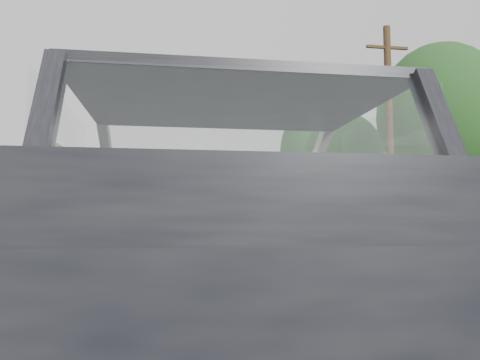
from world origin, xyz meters
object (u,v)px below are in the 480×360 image
object	(u,v)px
highway_sign	(264,215)
utility_pole	(390,133)
subject_car	(222,227)
other_car	(158,222)
cat	(251,181)

from	to	relation	value
highway_sign	utility_pole	world-z (taller)	utility_pole
subject_car	utility_pole	size ratio (longest dim) A/B	0.50
other_car	utility_pole	size ratio (longest dim) A/B	0.59
other_car	utility_pole	distance (m)	13.63
other_car	subject_car	bearing A→B (deg)	-91.09
subject_car	cat	xyz separation A→B (m)	(0.30, 0.66, 0.36)
other_car	highway_sign	size ratio (longest dim) A/B	1.88
cat	other_car	bearing A→B (deg)	103.16
subject_car	highway_sign	size ratio (longest dim) A/B	1.60
other_car	utility_pole	bearing A→B (deg)	-53.92
cat	utility_pole	distance (m)	14.29
subject_car	other_car	xyz separation A→B (m)	(-1.03, 22.87, 0.05)
other_car	highway_sign	bearing A→B (deg)	26.77
highway_sign	cat	bearing A→B (deg)	-108.08
subject_car	highway_sign	bearing A→B (deg)	78.09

